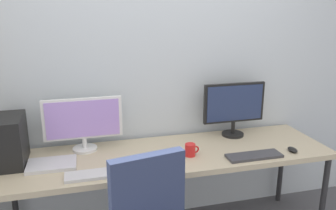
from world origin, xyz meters
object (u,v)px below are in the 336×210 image
Objects in this scene: monitor_right at (234,106)px; pc_tower at (11,141)px; mouse_left_side at (293,150)px; monitor_left at (83,122)px; desk at (170,159)px; keyboard_left at (94,175)px; keyboard_right at (254,156)px; laptop_closed at (52,164)px; coffee_mug at (190,150)px; mouse_right_side at (148,162)px.

monitor_right reaches higher than pc_tower.
pc_tower reaches higher than mouse_left_side.
monitor_left is 0.49m from pc_tower.
keyboard_left reaches higher than desk.
laptop_closed is (-1.38, 0.22, 0.00)m from keyboard_right.
coffee_mug reaches higher than laptop_closed.
desk is 7.04× the size of pc_tower.
coffee_mug reaches higher than mouse_right_side.
keyboard_left is at bearing 180.00° from keyboard_right.
keyboard_right is at bearing 0.00° from keyboard_left.
monitor_right is 1.26m from keyboard_left.
mouse_right_side is 0.33m from coffee_mug.
monitor_right is at bearing 24.09° from mouse_right_side.
pc_tower is (-1.68, -0.11, -0.09)m from monitor_right.
monitor_left reaches higher than mouse_left_side.
mouse_right_side reaches higher than laptop_closed.
monitor_right is at bearing 10.09° from laptop_closed.
desk is at bearing -19.49° from monitor_left.
keyboard_left is at bearing -84.83° from monitor_left.
keyboard_right is 0.76m from mouse_right_side.
coffee_mug is (0.69, 0.14, 0.04)m from keyboard_left.
keyboard_left is 1.44m from mouse_left_side.
keyboard_right is (0.56, -0.23, 0.06)m from desk.
monitor_right reaches higher than mouse_left_side.
keyboard_right is 1.25× the size of laptop_closed.
pc_tower reaches higher than desk.
keyboard_left is 0.70m from coffee_mug.
pc_tower is 1.06× the size of laptop_closed.
coffee_mug reaches higher than desk.
keyboard_left is 0.34m from laptop_closed.
keyboard_right is 0.45m from coffee_mug.
pc_tower is (-0.48, -0.11, -0.06)m from monitor_left.
keyboard_right is (1.64, -0.33, -0.16)m from pc_tower.
coffee_mug is (0.13, -0.09, 0.09)m from desk.
laptop_closed is (-0.26, 0.22, 0.00)m from keyboard_left.
desk is 5.98× the size of keyboard_right.
mouse_right_side is (-0.79, -0.35, -0.24)m from monitor_right.
pc_tower is at bearing 170.81° from mouse_left_side.
desk is 0.70m from monitor_right.
monitor_right is 1.52× the size of pc_tower.
desk is 0.61m from keyboard_right.
mouse_right_side is at bearing 13.47° from keyboard_left.
monitor_right reaches higher than keyboard_right.
laptop_closed is 0.96m from coffee_mug.
keyboard_left is at bearing -166.53° from mouse_right_side.
keyboard_left is at bearing -32.59° from pc_tower.
monitor_left is at bearing 95.17° from keyboard_left.
pc_tower is 1.68m from keyboard_right.
monitor_right reaches higher than monitor_left.
monitor_right reaches higher than coffee_mug.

